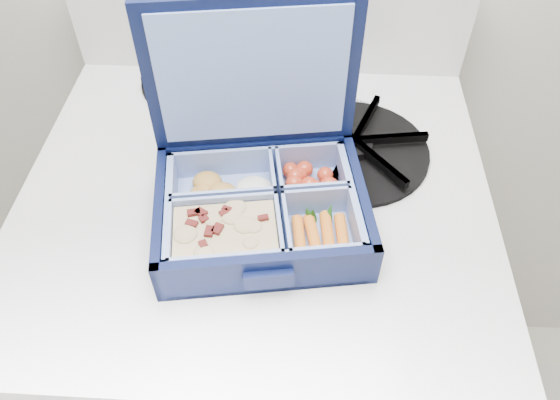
# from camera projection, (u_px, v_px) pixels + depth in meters

# --- Properties ---
(stove) EXTENTS (0.57, 0.57, 0.86)m
(stove) POSITION_uv_depth(u_px,v_px,m) (264.00, 341.00, 1.00)
(stove) COLOR silver
(stove) RESTS_ON floor
(bento_box) EXTENTS (0.26, 0.21, 0.05)m
(bento_box) POSITION_uv_depth(u_px,v_px,m) (262.00, 210.00, 0.61)
(bento_box) COLOR black
(bento_box) RESTS_ON stove
(burner_grate) EXTENTS (0.22, 0.22, 0.03)m
(burner_grate) POSITION_uv_depth(u_px,v_px,m) (354.00, 144.00, 0.70)
(burner_grate) COLOR black
(burner_grate) RESTS_ON stove
(burner_grate_rear) EXTENTS (0.19, 0.19, 0.02)m
(burner_grate_rear) POSITION_uv_depth(u_px,v_px,m) (194.00, 78.00, 0.80)
(burner_grate_rear) COLOR black
(burner_grate_rear) RESTS_ON stove
(fork) EXTENTS (0.09, 0.18, 0.01)m
(fork) POSITION_uv_depth(u_px,v_px,m) (340.00, 151.00, 0.71)
(fork) COLOR #9693AC
(fork) RESTS_ON stove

